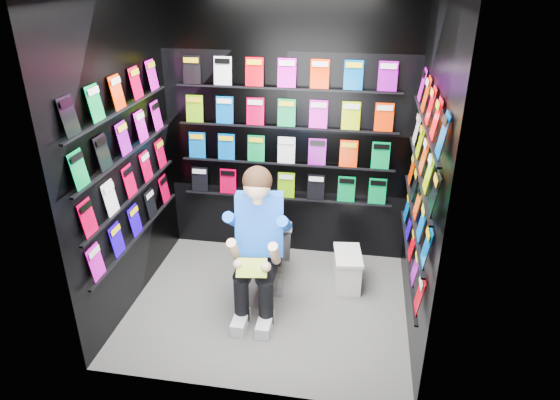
# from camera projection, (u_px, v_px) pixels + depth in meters

# --- Properties ---
(floor) EXTENTS (2.40, 2.40, 0.00)m
(floor) POSITION_uv_depth(u_px,v_px,m) (269.00, 305.00, 4.45)
(floor) COLOR #5E5E5C
(floor) RESTS_ON ground
(wall_back) EXTENTS (2.40, 0.04, 2.60)m
(wall_back) POSITION_uv_depth(u_px,v_px,m) (287.00, 131.00, 4.78)
(wall_back) COLOR black
(wall_back) RESTS_ON floor
(wall_front) EXTENTS (2.40, 0.04, 2.60)m
(wall_front) POSITION_uv_depth(u_px,v_px,m) (235.00, 230.00, 3.00)
(wall_front) COLOR black
(wall_front) RESTS_ON floor
(wall_left) EXTENTS (0.04, 2.00, 2.60)m
(wall_left) POSITION_uv_depth(u_px,v_px,m) (123.00, 160.00, 4.07)
(wall_left) COLOR black
(wall_left) RESTS_ON floor
(wall_right) EXTENTS (0.04, 2.00, 2.60)m
(wall_right) POSITION_uv_depth(u_px,v_px,m) (425.00, 180.00, 3.71)
(wall_right) COLOR black
(wall_right) RESTS_ON floor
(comics_back) EXTENTS (2.10, 0.06, 1.37)m
(comics_back) POSITION_uv_depth(u_px,v_px,m) (286.00, 132.00, 4.75)
(comics_back) COLOR #E5000F
(comics_back) RESTS_ON wall_back
(comics_left) EXTENTS (0.06, 1.70, 1.37)m
(comics_left) POSITION_uv_depth(u_px,v_px,m) (126.00, 160.00, 4.07)
(comics_left) COLOR #E5000F
(comics_left) RESTS_ON wall_left
(comics_right) EXTENTS (0.06, 1.70, 1.37)m
(comics_right) POSITION_uv_depth(u_px,v_px,m) (421.00, 179.00, 3.71)
(comics_right) COLOR #E5000F
(comics_right) RESTS_ON wall_right
(toilet) EXTENTS (0.53, 0.80, 0.73)m
(toilet) POSITION_uv_depth(u_px,v_px,m) (269.00, 245.00, 4.68)
(toilet) COLOR white
(toilet) RESTS_ON floor
(longbox) EXTENTS (0.27, 0.43, 0.30)m
(longbox) POSITION_uv_depth(u_px,v_px,m) (347.00, 270.00, 4.67)
(longbox) COLOR white
(longbox) RESTS_ON floor
(longbox_lid) EXTENTS (0.30, 0.45, 0.03)m
(longbox_lid) POSITION_uv_depth(u_px,v_px,m) (348.00, 255.00, 4.60)
(longbox_lid) COLOR white
(longbox_lid) RESTS_ON longbox
(reader) EXTENTS (0.65, 0.86, 1.45)m
(reader) POSITION_uv_depth(u_px,v_px,m) (260.00, 225.00, 4.16)
(reader) COLOR blue
(reader) RESTS_ON toilet
(held_comic) EXTENTS (0.26, 0.18, 0.10)m
(held_comic) POSITION_uv_depth(u_px,v_px,m) (252.00, 268.00, 3.94)
(held_comic) COLOR green
(held_comic) RESTS_ON reader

